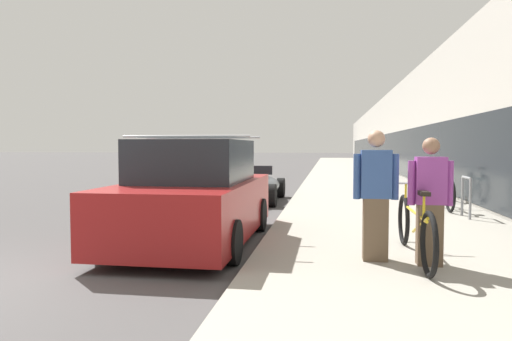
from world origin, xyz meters
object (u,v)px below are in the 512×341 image
Objects in this scene: tandem_bicycle at (415,228)px; cruiser_bike_middle at (440,185)px; bike_rack_hoop at (466,193)px; cruiser_bike_nearest at (444,192)px; person_bystander at (376,195)px; parked_sedan_curbside at (195,197)px; vintage_roadster_curbside at (251,186)px; person_rider at (430,201)px.

tandem_bicycle is 7.41m from cruiser_bike_middle.
bike_rack_hoop is 0.47× the size of cruiser_bike_nearest.
cruiser_bike_nearest is 0.97× the size of cruiser_bike_middle.
parked_sedan_curbside is (-2.72, 1.10, -0.19)m from person_bystander.
bike_rack_hoop is 0.21× the size of vintage_roadster_curbside.
parked_sedan_curbside is 5.72m from vintage_roadster_curbside.
tandem_bicycle is 0.69m from person_bystander.
person_rider reaches higher than bike_rack_hoop.
vintage_roadster_curbside is (-5.24, -0.50, -0.05)m from cruiser_bike_middle.
cruiser_bike_nearest is at bearing 72.66° from tandem_bicycle.
cruiser_bike_middle is at bearing 85.72° from bike_rack_hoop.
bike_rack_hoop is at bearing 60.72° from person_bystander.
person_rider is 7.68m from cruiser_bike_middle.
person_bystander is 0.90× the size of cruiser_bike_middle.
cruiser_bike_middle is at bearing 50.18° from parked_sedan_curbside.
vintage_roadster_curbside is (-3.41, 6.95, -0.46)m from person_rider.
cruiser_bike_middle is (2.46, 7.31, -0.45)m from person_bystander.
parked_sedan_curbside is at bearing -139.91° from cruiser_bike_nearest.
parked_sedan_curbside is 1.04× the size of vintage_roadster_curbside.
person_bystander reaches higher than bike_rack_hoop.
tandem_bicycle is at bearing -107.34° from cruiser_bike_nearest.
vintage_roadster_curbside is at bearing 160.86° from cruiser_bike_nearest.
cruiser_bike_nearest is 6.26m from parked_sedan_curbside.
bike_rack_hoop is at bearing -94.28° from cruiser_bike_middle.
vintage_roadster_curbside is at bearing 90.59° from parked_sedan_curbside.
person_rider is at bearing -105.21° from cruiser_bike_nearest.
person_rider is at bearing -12.92° from person_bystander.
parked_sedan_curbside reaches higher than person_rider.
person_rider is 0.94× the size of person_bystander.
bike_rack_hoop is at bearing -30.00° from vintage_roadster_curbside.
person_bystander is 1.97× the size of bike_rack_hoop.
cruiser_bike_nearest is at bearing 68.06° from person_bystander.
parked_sedan_curbside is (-3.23, 0.94, 0.25)m from tandem_bicycle.
person_bystander is at bearing -67.79° from vintage_roadster_curbside.
cruiser_bike_nearest is (-0.14, 1.20, -0.12)m from bike_rack_hoop.
person_rider is 4.38m from bike_rack_hoop.
cruiser_bike_nearest reaches higher than tandem_bicycle.
person_rider is 7.76m from vintage_roadster_curbside.
person_rider is (0.12, -0.30, 0.39)m from tandem_bicycle.
tandem_bicycle is 3.38m from parked_sedan_curbside.
cruiser_bike_nearest is at bearing -19.14° from vintage_roadster_curbside.
cruiser_bike_nearest reaches higher than vintage_roadster_curbside.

